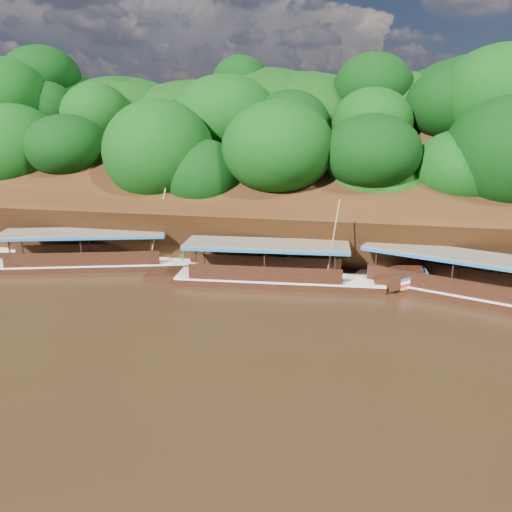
{
  "coord_description": "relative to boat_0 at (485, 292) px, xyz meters",
  "views": [
    {
      "loc": [
        5.29,
        -20.38,
        9.77
      ],
      "look_at": [
        -0.33,
        7.0,
        1.72
      ],
      "focal_mm": 35.0,
      "sensor_mm": 36.0,
      "label": 1
    }
  ],
  "objects": [
    {
      "name": "ground",
      "position": [
        -12.25,
        -6.63,
        -0.56
      ],
      "size": [
        160.0,
        160.0,
        0.0
      ],
      "primitive_type": "plane",
      "color": "black",
      "rests_on": "ground"
    },
    {
      "name": "boat_0",
      "position": [
        0.0,
        0.0,
        0.0
      ],
      "size": [
        14.89,
        7.24,
        5.74
      ],
      "rotation": [
        0.0,
        0.0,
        -0.36
      ],
      "color": "black",
      "rests_on": "ground"
    },
    {
      "name": "riverbank",
      "position": [
        -12.26,
        16.09,
        1.33
      ],
      "size": [
        120.0,
        30.06,
        19.4
      ],
      "color": "black",
      "rests_on": "ground"
    },
    {
      "name": "reeds",
      "position": [
        -15.71,
        3.0,
        0.37
      ],
      "size": [
        49.89,
        2.6,
        2.11
      ],
      "color": "#1E6E1B",
      "rests_on": "ground"
    },
    {
      "name": "boat_2",
      "position": [
        -22.43,
        1.62,
        0.0
      ],
      "size": [
        15.66,
        6.29,
        6.61
      ],
      "rotation": [
        0.0,
        0.0,
        0.28
      ],
      "color": "black",
      "rests_on": "ground"
    },
    {
      "name": "boat_1",
      "position": [
        -10.52,
        0.67,
        0.01
      ],
      "size": [
        14.53,
        3.3,
        5.83
      ],
      "rotation": [
        0.0,
        0.0,
        0.08
      ],
      "color": "black",
      "rests_on": "ground"
    }
  ]
}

